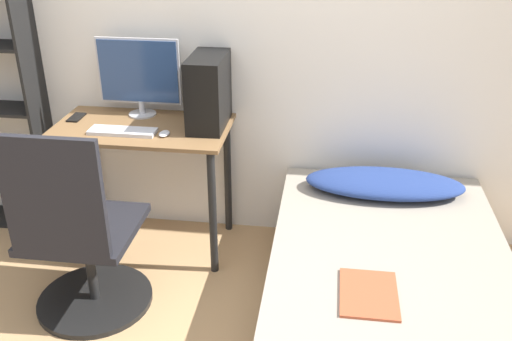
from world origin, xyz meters
name	(u,v)px	position (x,y,z in m)	size (l,w,h in m)	color
wall_back	(238,32)	(0.00, 1.39, 1.25)	(8.00, 0.05, 2.50)	silver
desk	(143,149)	(-0.51, 1.09, 0.64)	(0.99, 0.56, 0.78)	brown
office_chair	(81,247)	(-0.64, 0.43, 0.39)	(0.60, 0.60, 1.05)	black
bed	(388,303)	(0.86, 0.42, 0.22)	(1.15, 1.89, 0.45)	#4C3D2D
pillow	(384,183)	(0.86, 1.11, 0.50)	(0.87, 0.36, 0.11)	navy
magazine	(369,294)	(0.74, 0.17, 0.45)	(0.24, 0.32, 0.01)	#B24C2D
monitor	(139,74)	(-0.56, 1.27, 1.02)	(0.48, 0.16, 0.45)	#B7B7BC
keyboard	(123,131)	(-0.58, 0.98, 0.79)	(0.37, 0.12, 0.02)	silver
pc_tower	(208,91)	(-0.13, 1.16, 0.97)	(0.19, 0.38, 0.40)	black
mouse	(164,134)	(-0.34, 0.98, 0.79)	(0.06, 0.09, 0.02)	silver
phone	(76,117)	(-0.92, 1.16, 0.78)	(0.07, 0.14, 0.01)	black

